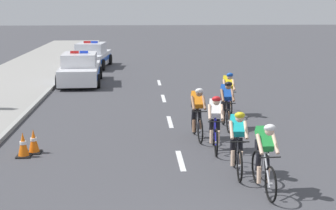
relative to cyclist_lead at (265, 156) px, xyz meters
name	(u,v)px	position (x,y,z in m)	size (l,w,h in m)	color
kerb_edge	(41,98)	(-6.47, 10.22, -0.72)	(0.16, 60.00, 0.13)	#9E9E99
lane_markings_centre	(175,138)	(-1.52, 4.16, -0.78)	(0.14, 21.60, 0.01)	white
cyclist_lead	(265,156)	(0.00, 0.00, 0.00)	(0.42, 1.72, 1.56)	black
cyclist_second	(237,141)	(-0.33, 1.11, 0.00)	(0.44, 1.72, 1.56)	black
cyclist_third	(215,122)	(-0.55, 2.93, 0.00)	(0.44, 1.72, 1.56)	black
cyclist_fourth	(197,112)	(-0.87, 4.12, 0.00)	(0.43, 1.72, 1.56)	black
cyclist_fifth	(226,104)	(0.16, 5.19, 0.00)	(0.42, 1.72, 1.56)	black
cyclist_sixth	(228,93)	(0.55, 7.04, 0.00)	(0.42, 1.72, 1.56)	black
police_car_nearest	(80,70)	(-5.34, 14.12, -0.11)	(2.13, 4.46, 1.59)	white
police_car_second	(92,56)	(-5.34, 20.17, -0.11)	(2.32, 4.55, 1.59)	silver
traffic_cone_near	(23,145)	(-5.48, 2.71, -0.48)	(0.36, 0.36, 0.64)	black
traffic_cone_mid	(34,141)	(-5.28, 3.02, -0.48)	(0.36, 0.36, 0.64)	black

